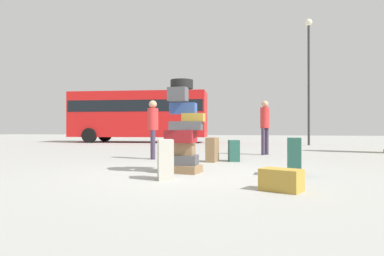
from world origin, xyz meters
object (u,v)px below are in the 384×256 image
(suitcase_tower, at_px, (181,135))
(person_bearded_onlooker, at_px, (153,124))
(lamp_post, at_px, (309,64))
(suitcase_teal_white_trunk, at_px, (294,157))
(suitcase_brown_left_side, at_px, (212,150))
(suitcase_cream_right_side, at_px, (165,159))
(suitcase_tan_foreground_near, at_px, (281,180))
(parked_bus, at_px, (139,113))
(person_tourist_with_camera, at_px, (265,122))
(suitcase_teal_foreground_far, at_px, (234,151))

(suitcase_tower, distance_m, person_bearded_onlooker, 3.01)
(lamp_post, bearing_deg, suitcase_teal_white_trunk, -96.70)
(person_bearded_onlooker, relative_size, lamp_post, 0.25)
(suitcase_brown_left_side, distance_m, person_bearded_onlooker, 1.91)
(suitcase_cream_right_side, bearing_deg, lamp_post, 50.62)
(suitcase_teal_white_trunk, height_order, suitcase_tan_foreground_near, suitcase_teal_white_trunk)
(person_bearded_onlooker, distance_m, lamp_post, 11.15)
(suitcase_tan_foreground_near, bearing_deg, suitcase_teal_white_trunk, 104.02)
(suitcase_tower, xyz_separation_m, parked_bus, (-6.58, 13.54, 1.12))
(suitcase_brown_left_side, distance_m, suitcase_teal_white_trunk, 2.85)
(person_tourist_with_camera, bearing_deg, suitcase_teal_foreground_far, 13.95)
(suitcase_cream_right_side, bearing_deg, parked_bus, 90.15)
(suitcase_teal_foreground_far, bearing_deg, person_tourist_with_camera, 59.19)
(parked_bus, bearing_deg, person_tourist_with_camera, -54.14)
(parked_bus, bearing_deg, suitcase_teal_white_trunk, -64.31)
(suitcase_teal_white_trunk, relative_size, person_tourist_with_camera, 0.39)
(suitcase_tan_foreground_near, relative_size, parked_bus, 0.06)
(suitcase_tower, xyz_separation_m, lamp_post, (3.48, 11.97, 3.51))
(suitcase_teal_foreground_far, height_order, lamp_post, lamp_post)
(suitcase_brown_left_side, xyz_separation_m, person_bearded_onlooker, (-1.75, 0.38, 0.66))
(suitcase_tower, height_order, lamp_post, lamp_post)
(suitcase_tan_foreground_near, distance_m, parked_bus, 17.33)
(suitcase_cream_right_side, distance_m, person_bearded_onlooker, 3.87)
(suitcase_teal_white_trunk, bearing_deg, suitcase_tan_foreground_near, -96.53)
(suitcase_tower, distance_m, person_tourist_with_camera, 5.11)
(suitcase_cream_right_side, xyz_separation_m, person_tourist_with_camera, (1.46, 5.82, 0.72))
(suitcase_cream_right_side, relative_size, person_bearded_onlooker, 0.41)
(suitcase_tower, bearing_deg, suitcase_teal_white_trunk, 0.97)
(suitcase_brown_left_side, distance_m, parked_bus, 13.32)
(suitcase_cream_right_side, relative_size, lamp_post, 0.10)
(suitcase_tower, bearing_deg, lamp_post, 73.80)
(person_bearded_onlooker, bearing_deg, parked_bus, -179.39)
(suitcase_teal_white_trunk, distance_m, lamp_post, 12.63)
(suitcase_cream_right_side, bearing_deg, suitcase_tower, 64.94)
(suitcase_teal_foreground_far, distance_m, person_tourist_with_camera, 2.65)
(suitcase_brown_left_side, height_order, parked_bus, parked_bus)
(suitcase_tower, bearing_deg, suitcase_teal_foreground_far, 73.75)
(person_bearded_onlooker, bearing_deg, lamp_post, 127.88)
(suitcase_tan_foreground_near, distance_m, person_tourist_with_camera, 6.48)
(suitcase_brown_left_side, height_order, suitcase_tan_foreground_near, suitcase_brown_left_side)
(suitcase_teal_white_trunk, bearing_deg, suitcase_brown_left_side, 133.94)
(suitcase_teal_foreground_far, height_order, suitcase_teal_white_trunk, suitcase_teal_white_trunk)
(suitcase_tan_foreground_near, height_order, person_bearded_onlooker, person_bearded_onlooker)
(person_bearded_onlooker, xyz_separation_m, parked_bus, (-5.03, 10.98, 0.86))
(suitcase_tower, xyz_separation_m, suitcase_cream_right_side, (-0.01, -0.93, -0.38))
(suitcase_tower, distance_m, lamp_post, 12.95)
(suitcase_brown_left_side, relative_size, suitcase_teal_white_trunk, 0.91)
(suitcase_brown_left_side, height_order, person_bearded_onlooker, person_bearded_onlooker)
(suitcase_tan_foreground_near, bearing_deg, suitcase_brown_left_side, 137.02)
(suitcase_cream_right_side, relative_size, parked_bus, 0.08)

